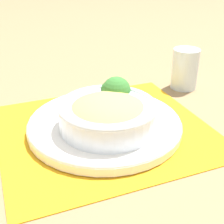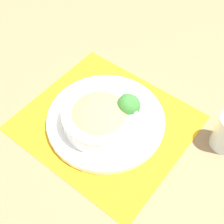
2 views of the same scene
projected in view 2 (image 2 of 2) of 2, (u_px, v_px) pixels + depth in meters
name	position (u px, v px, depth m)	size (l,w,h in m)	color
ground_plane	(106.00, 123.00, 0.82)	(4.00, 4.00, 0.00)	#8C704C
placemat	(106.00, 122.00, 0.82)	(0.44, 0.40, 0.00)	orange
plate	(106.00, 119.00, 0.81)	(0.31, 0.31, 0.02)	white
bowl	(100.00, 116.00, 0.77)	(0.19, 0.19, 0.06)	silver
broccoli_floret	(128.00, 106.00, 0.77)	(0.06, 0.06, 0.07)	#84AD5B
carrot_slice_near	(110.00, 98.00, 0.84)	(0.04, 0.04, 0.01)	orange
carrot_slice_middle	(101.00, 98.00, 0.84)	(0.04, 0.04, 0.01)	orange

